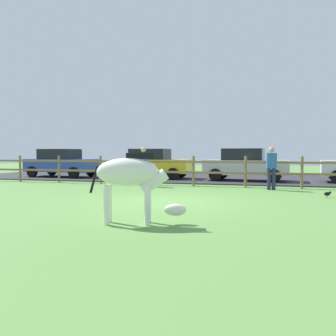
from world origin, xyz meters
TOP-DOWN VIEW (x-y plane):
  - ground_plane at (0.00, 0.00)m, footprint 60.00×60.00m
  - parking_asphalt at (0.00, 9.30)m, footprint 28.00×7.40m
  - paddock_fence at (-0.14, 5.00)m, footprint 21.83×0.11m
  - zebra at (0.31, -3.29)m, footprint 1.90×0.78m
  - crow_on_grass at (4.72, 2.18)m, footprint 0.21×0.10m
  - parked_car_blue at (-8.26, 7.76)m, footprint 4.11×2.11m
  - parked_car_silver at (1.87, 7.82)m, footprint 4.11×2.10m
  - parked_car_yellow at (-3.03, 8.16)m, footprint 4.02×1.91m
  - visitor_left_of_tree at (-2.14, 4.28)m, footprint 0.40×0.29m
  - visitor_right_of_tree at (3.04, 4.17)m, footprint 0.40×0.29m

SIDE VIEW (x-z plane):
  - ground_plane at x=0.00m, z-range 0.00..0.00m
  - parking_asphalt at x=0.00m, z-range 0.00..0.05m
  - crow_on_grass at x=4.72m, z-range 0.02..0.23m
  - paddock_fence at x=-0.14m, z-range 0.09..1.36m
  - parked_car_blue at x=-8.26m, z-range 0.06..1.62m
  - parked_car_silver at x=1.87m, z-range 0.06..1.62m
  - parked_car_yellow at x=-3.03m, z-range 0.06..1.62m
  - visitor_left_of_tree at x=-2.14m, z-range 0.09..1.73m
  - visitor_right_of_tree at x=3.04m, z-range 0.09..1.73m
  - zebra at x=0.31m, z-range 0.22..1.63m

